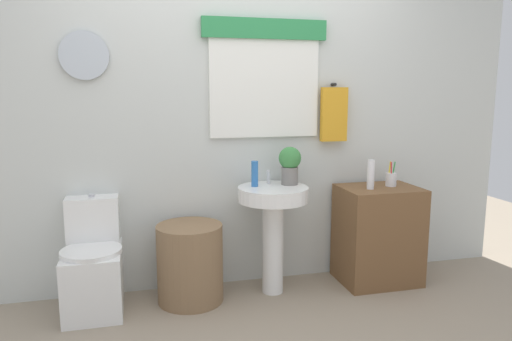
{
  "coord_description": "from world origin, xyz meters",
  "views": [
    {
      "loc": [
        -0.69,
        -2.24,
        1.43
      ],
      "look_at": [
        0.08,
        0.8,
        0.9
      ],
      "focal_mm": 33.13,
      "sensor_mm": 36.0,
      "label": 1
    }
  ],
  "objects_px": {
    "wooden_cabinet": "(378,235)",
    "soap_bottle": "(255,174)",
    "laundry_hamper": "(190,263)",
    "pedestal_sink": "(273,214)",
    "lotion_bottle": "(371,175)",
    "potted_plant": "(290,163)",
    "toothbrush_cup": "(391,179)",
    "toilet": "(94,267)"
  },
  "relations": [
    {
      "from": "potted_plant",
      "to": "toothbrush_cup",
      "type": "relative_size",
      "value": 1.46
    },
    {
      "from": "laundry_hamper",
      "to": "soap_bottle",
      "type": "relative_size",
      "value": 3.0
    },
    {
      "from": "wooden_cabinet",
      "to": "toothbrush_cup",
      "type": "height_order",
      "value": "toothbrush_cup"
    },
    {
      "from": "pedestal_sink",
      "to": "toothbrush_cup",
      "type": "bearing_deg",
      "value": 1.25
    },
    {
      "from": "laundry_hamper",
      "to": "lotion_bottle",
      "type": "bearing_deg",
      "value": -1.75
    },
    {
      "from": "pedestal_sink",
      "to": "soap_bottle",
      "type": "xyz_separation_m",
      "value": [
        -0.12,
        0.05,
        0.29
      ]
    },
    {
      "from": "potted_plant",
      "to": "soap_bottle",
      "type": "bearing_deg",
      "value": -177.8
    },
    {
      "from": "laundry_hamper",
      "to": "lotion_bottle",
      "type": "distance_m",
      "value": 1.43
    },
    {
      "from": "toilet",
      "to": "laundry_hamper",
      "type": "xyz_separation_m",
      "value": [
        0.63,
        -0.03,
        -0.02
      ]
    },
    {
      "from": "potted_plant",
      "to": "toothbrush_cup",
      "type": "distance_m",
      "value": 0.8
    },
    {
      "from": "toilet",
      "to": "toothbrush_cup",
      "type": "xyz_separation_m",
      "value": [
        2.14,
        -0.01,
        0.49
      ]
    },
    {
      "from": "toothbrush_cup",
      "to": "lotion_bottle",
      "type": "bearing_deg",
      "value": -163.27
    },
    {
      "from": "lotion_bottle",
      "to": "toothbrush_cup",
      "type": "height_order",
      "value": "lotion_bottle"
    },
    {
      "from": "toothbrush_cup",
      "to": "laundry_hamper",
      "type": "bearing_deg",
      "value": -179.24
    },
    {
      "from": "pedestal_sink",
      "to": "wooden_cabinet",
      "type": "height_order",
      "value": "pedestal_sink"
    },
    {
      "from": "wooden_cabinet",
      "to": "lotion_bottle",
      "type": "bearing_deg",
      "value": -158.21
    },
    {
      "from": "laundry_hamper",
      "to": "toilet",
      "type": "bearing_deg",
      "value": 177.15
    },
    {
      "from": "pedestal_sink",
      "to": "potted_plant",
      "type": "bearing_deg",
      "value": 23.2
    },
    {
      "from": "wooden_cabinet",
      "to": "potted_plant",
      "type": "bearing_deg",
      "value": 174.98
    },
    {
      "from": "wooden_cabinet",
      "to": "potted_plant",
      "type": "relative_size",
      "value": 2.69
    },
    {
      "from": "toilet",
      "to": "laundry_hamper",
      "type": "relative_size",
      "value": 1.39
    },
    {
      "from": "wooden_cabinet",
      "to": "soap_bottle",
      "type": "xyz_separation_m",
      "value": [
        -0.94,
        0.05,
        0.5
      ]
    },
    {
      "from": "wooden_cabinet",
      "to": "toothbrush_cup",
      "type": "distance_m",
      "value": 0.43
    },
    {
      "from": "laundry_hamper",
      "to": "soap_bottle",
      "type": "distance_m",
      "value": 0.76
    },
    {
      "from": "pedestal_sink",
      "to": "soap_bottle",
      "type": "bearing_deg",
      "value": 157.38
    },
    {
      "from": "wooden_cabinet",
      "to": "lotion_bottle",
      "type": "height_order",
      "value": "lotion_bottle"
    },
    {
      "from": "laundry_hamper",
      "to": "potted_plant",
      "type": "relative_size",
      "value": 1.99
    },
    {
      "from": "laundry_hamper",
      "to": "lotion_bottle",
      "type": "height_order",
      "value": "lotion_bottle"
    },
    {
      "from": "pedestal_sink",
      "to": "lotion_bottle",
      "type": "distance_m",
      "value": 0.77
    },
    {
      "from": "pedestal_sink",
      "to": "soap_bottle",
      "type": "relative_size",
      "value": 4.3
    },
    {
      "from": "toilet",
      "to": "potted_plant",
      "type": "relative_size",
      "value": 2.78
    },
    {
      "from": "laundry_hamper",
      "to": "pedestal_sink",
      "type": "relative_size",
      "value": 0.7
    },
    {
      "from": "pedestal_sink",
      "to": "wooden_cabinet",
      "type": "bearing_deg",
      "value": 0.0
    },
    {
      "from": "wooden_cabinet",
      "to": "toothbrush_cup",
      "type": "bearing_deg",
      "value": 11.38
    },
    {
      "from": "laundry_hamper",
      "to": "potted_plant",
      "type": "bearing_deg",
      "value": 4.71
    },
    {
      "from": "laundry_hamper",
      "to": "soap_bottle",
      "type": "bearing_deg",
      "value": 6.09
    },
    {
      "from": "laundry_hamper",
      "to": "soap_bottle",
      "type": "xyz_separation_m",
      "value": [
        0.47,
        0.05,
        0.59
      ]
    },
    {
      "from": "wooden_cabinet",
      "to": "toothbrush_cup",
      "type": "relative_size",
      "value": 3.93
    },
    {
      "from": "toilet",
      "to": "wooden_cabinet",
      "type": "xyz_separation_m",
      "value": [
        2.04,
        -0.03,
        0.08
      ]
    },
    {
      "from": "toilet",
      "to": "soap_bottle",
      "type": "height_order",
      "value": "soap_bottle"
    },
    {
      "from": "laundry_hamper",
      "to": "pedestal_sink",
      "type": "distance_m",
      "value": 0.66
    },
    {
      "from": "soap_bottle",
      "to": "lotion_bottle",
      "type": "distance_m",
      "value": 0.85
    }
  ]
}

